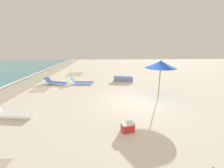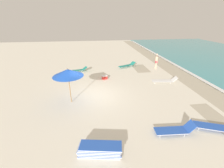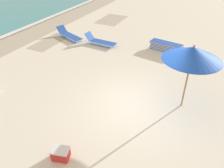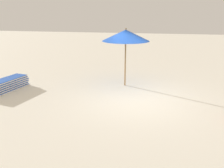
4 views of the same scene
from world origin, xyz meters
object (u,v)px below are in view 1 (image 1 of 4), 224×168
object	(u,v)px
sun_lounger_under_umbrella	(82,82)
cooler_box	(128,127)
lounger_stack	(123,79)
sun_lounger_mid_beach_solo	(56,82)
beach_umbrella	(161,65)
sun_lounger_near_water_right	(12,113)

from	to	relation	value
sun_lounger_under_umbrella	cooler_box	bearing A→B (deg)	-156.08
lounger_stack	cooler_box	world-z (taller)	lounger_stack
cooler_box	sun_lounger_mid_beach_solo	bearing A→B (deg)	108.60
beach_umbrella	lounger_stack	world-z (taller)	beach_umbrella
sun_lounger_near_water_right	beach_umbrella	bearing A→B (deg)	-64.95
sun_lounger_mid_beach_solo	cooler_box	world-z (taller)	sun_lounger_mid_beach_solo
sun_lounger_under_umbrella	sun_lounger_near_water_right	size ratio (longest dim) A/B	0.87
sun_lounger_mid_beach_solo	cooler_box	distance (m)	9.57
lounger_stack	sun_lounger_near_water_right	world-z (taller)	sun_lounger_near_water_right
lounger_stack	cooler_box	bearing A→B (deg)	-176.38
lounger_stack	sun_lounger_near_water_right	distance (m)	9.53
lounger_stack	sun_lounger_under_umbrella	world-z (taller)	sun_lounger_under_umbrella
sun_lounger_under_umbrella	sun_lounger_mid_beach_solo	size ratio (longest dim) A/B	0.89
beach_umbrella	cooler_box	size ratio (longest dim) A/B	4.36
sun_lounger_mid_beach_solo	cooler_box	bearing A→B (deg)	-124.46
beach_umbrella	sun_lounger_near_water_right	distance (m)	8.67
lounger_stack	cooler_box	size ratio (longest dim) A/B	3.47
sun_lounger_under_umbrella	sun_lounger_mid_beach_solo	xyz separation A→B (m)	(0.08, 2.34, -0.01)
beach_umbrella	sun_lounger_under_umbrella	xyz separation A→B (m)	(3.91, 5.63, -1.97)
sun_lounger_near_water_right	sun_lounger_mid_beach_solo	bearing A→B (deg)	7.26
sun_lounger_near_water_right	sun_lounger_mid_beach_solo	xyz separation A→B (m)	(6.42, -0.11, 0.00)
beach_umbrella	sun_lounger_mid_beach_solo	size ratio (longest dim) A/B	1.11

